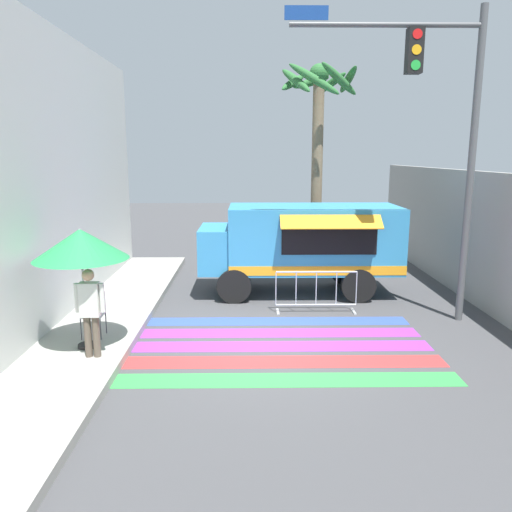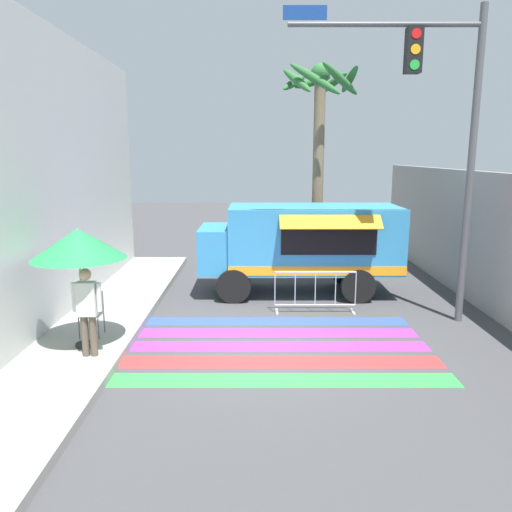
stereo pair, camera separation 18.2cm
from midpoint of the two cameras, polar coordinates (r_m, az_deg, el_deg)
The scene contains 12 objects.
ground_plane at distance 10.07m, azimuth 1.06°, elevation -10.32°, with size 60.00×60.00×0.00m, color #424244.
sidewalk_left at distance 11.03m, azimuth -25.60°, elevation -9.05°, with size 4.40×16.00×0.17m.
building_left_facade at distance 10.32m, azimuth -26.00°, elevation 7.47°, with size 0.25×16.00×6.45m.
concrete_wall_right at distance 13.75m, azimuth 23.73°, elevation 1.86°, with size 0.20×16.00×3.34m.
crosswalk_painted at distance 10.08m, azimuth 1.06°, elevation -10.27°, with size 6.40×3.60×0.01m.
food_truck at distance 13.53m, azimuth 4.46°, elevation 1.72°, with size 5.33×2.47×2.40m.
traffic_signal_pole at distance 11.67m, azimuth 19.89°, elevation 14.92°, with size 4.19×0.29×6.78m.
patio_umbrella at distance 9.63m, azimuth -19.92°, elevation 1.23°, with size 1.71×1.71×2.26m.
folding_chair at distance 10.56m, azimuth -18.49°, elevation -5.85°, with size 0.40×0.40×0.88m.
vendor_person at distance 9.37m, azimuth -18.95°, elevation -5.62°, with size 0.53×0.21×1.62m.
barricade_front at distance 12.09m, azimuth 6.46°, elevation -4.12°, with size 1.96×0.44×1.02m.
palm_tree at distance 16.02m, azimuth 6.75°, elevation 14.58°, with size 2.46×2.44×6.45m.
Camera 1 is at (-0.40, -9.34, 3.74)m, focal length 35.00 mm.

